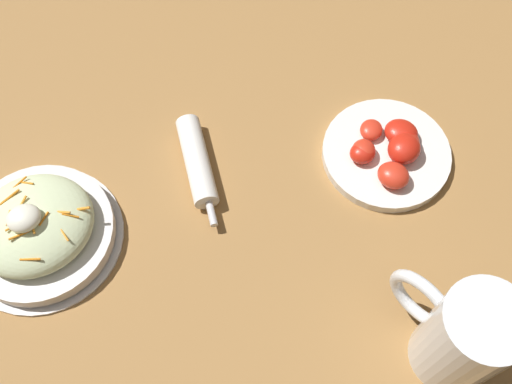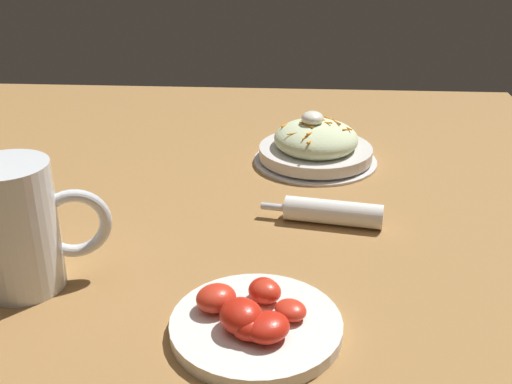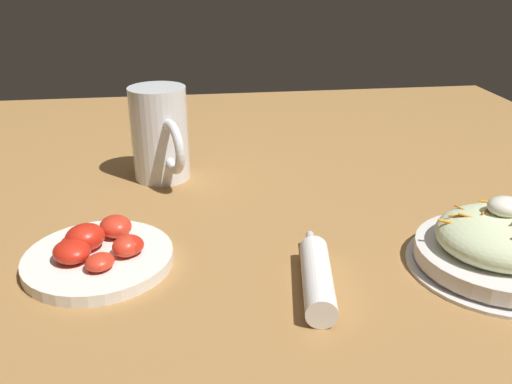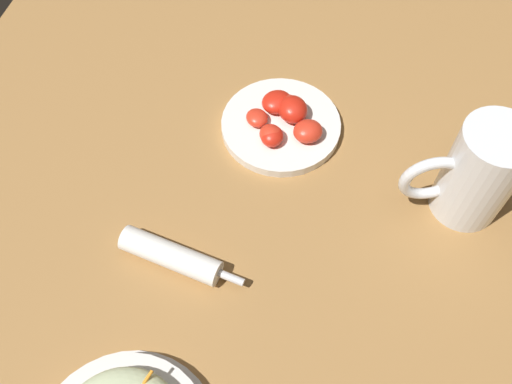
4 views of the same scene
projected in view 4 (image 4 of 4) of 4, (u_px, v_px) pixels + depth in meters
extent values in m
plane|color=#9E703D|center=(359.00, 303.00, 0.72)|extent=(1.43, 1.43, 0.00)
cylinder|color=orange|center=(146.00, 381.00, 0.61)|extent=(0.03, 0.01, 0.01)
cylinder|color=white|center=(480.00, 173.00, 0.74)|extent=(0.10, 0.10, 0.16)
cylinder|color=#B76B14|center=(471.00, 188.00, 0.77)|extent=(0.09, 0.09, 0.08)
cylinder|color=white|center=(482.00, 170.00, 0.73)|extent=(0.09, 0.09, 0.01)
torus|color=white|center=(432.00, 179.00, 0.74)|extent=(0.04, 0.09, 0.09)
cylinder|color=white|center=(171.00, 254.00, 0.74)|extent=(0.06, 0.14, 0.04)
cylinder|color=silver|center=(231.00, 278.00, 0.72)|extent=(0.02, 0.04, 0.01)
cylinder|color=white|center=(281.00, 125.00, 0.87)|extent=(0.19, 0.19, 0.02)
ellipsoid|color=red|center=(308.00, 131.00, 0.84)|extent=(0.06, 0.06, 0.03)
ellipsoid|color=red|center=(271.00, 135.00, 0.84)|extent=(0.05, 0.05, 0.03)
ellipsoid|color=red|center=(272.00, 136.00, 0.83)|extent=(0.04, 0.04, 0.02)
ellipsoid|color=red|center=(289.00, 104.00, 0.87)|extent=(0.05, 0.05, 0.02)
ellipsoid|color=red|center=(277.00, 102.00, 0.87)|extent=(0.07, 0.07, 0.03)
ellipsoid|color=red|center=(257.00, 118.00, 0.86)|extent=(0.05, 0.05, 0.02)
ellipsoid|color=red|center=(293.00, 109.00, 0.86)|extent=(0.07, 0.06, 0.03)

